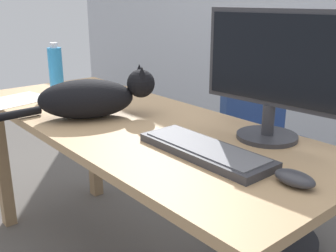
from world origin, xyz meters
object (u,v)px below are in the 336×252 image
Objects in this scene: cat at (92,97)px; water_bottle at (56,69)px; keyboard at (204,150)px; monitor at (272,71)px; computer_mouse at (295,178)px; office_chair at (267,166)px.

water_bottle is at bearing 169.89° from cat.
water_bottle is at bearing 178.19° from keyboard.
keyboard is at bearing -97.47° from monitor.
monitor is at bearing 28.05° from cat.
water_bottle is at bearing 179.65° from computer_mouse.
water_bottle reaches higher than cat.
computer_mouse is at bearing -50.65° from office_chair.
cat reaches higher than keyboard.
water_bottle reaches higher than office_chair.
cat is 4.98× the size of computer_mouse.
office_chair is 1.13m from water_bottle.
water_bottle reaches higher than keyboard.
monitor is (0.31, -0.45, 0.55)m from office_chair.
cat is (-0.28, -0.77, 0.41)m from office_chair.
office_chair is at bearing 129.35° from computer_mouse.
computer_mouse is (0.84, 0.08, -0.06)m from cat.
cat is 0.52m from water_bottle.
keyboard is 1.07m from water_bottle.
monitor reaches higher than cat.
keyboard is at bearing 5.86° from cat.
monitor is at bearing 11.50° from water_bottle.
monitor is at bearing 137.89° from computer_mouse.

